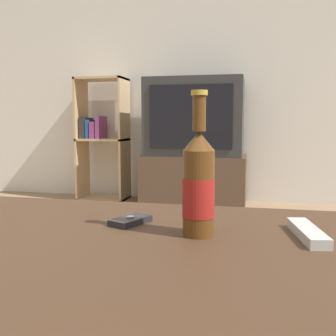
# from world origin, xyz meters

# --- Properties ---
(back_wall) EXTENTS (8.00, 0.05, 2.60)m
(back_wall) POSITION_xyz_m (0.00, 3.02, 1.30)
(back_wall) COLOR silver
(back_wall) RESTS_ON ground_plane
(coffee_table) EXTENTS (1.09, 0.80, 0.49)m
(coffee_table) POSITION_xyz_m (0.00, 0.00, 0.42)
(coffee_table) COLOR #422B1C
(coffee_table) RESTS_ON ground_plane
(tv_stand) EXTENTS (0.88, 0.49, 0.44)m
(tv_stand) POSITION_xyz_m (-0.25, 2.70, 0.22)
(tv_stand) COLOR #4C3828
(tv_stand) RESTS_ON ground_plane
(television) EXTENTS (0.82, 0.47, 0.65)m
(television) POSITION_xyz_m (-0.25, 2.70, 0.77)
(television) COLOR #2D2D2D
(television) RESTS_ON tv_stand
(bookshelf) EXTENTS (0.45, 0.30, 1.13)m
(bookshelf) POSITION_xyz_m (-1.15, 2.81, 0.59)
(bookshelf) COLOR tan
(bookshelf) RESTS_ON ground_plane
(beer_bottle) EXTENTS (0.06, 0.06, 0.29)m
(beer_bottle) POSITION_xyz_m (0.15, 0.11, 0.60)
(beer_bottle) COLOR #563314
(beer_bottle) RESTS_ON coffee_table
(cell_phone) EXTENTS (0.08, 0.11, 0.02)m
(cell_phone) POSITION_xyz_m (-0.01, 0.17, 0.50)
(cell_phone) COLOR #232328
(cell_phone) RESTS_ON coffee_table
(remote_control) EXTENTS (0.07, 0.17, 0.02)m
(remote_control) POSITION_xyz_m (0.36, 0.14, 0.50)
(remote_control) COLOR beige
(remote_control) RESTS_ON coffee_table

